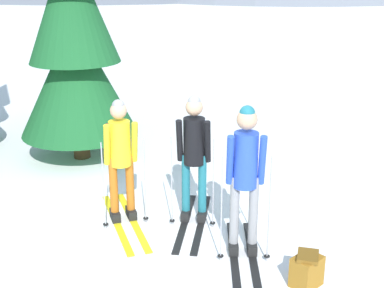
{
  "coord_description": "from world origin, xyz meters",
  "views": [
    {
      "loc": [
        1.79,
        -6.07,
        3.27
      ],
      "look_at": [
        0.16,
        0.26,
        1.05
      ],
      "focal_mm": 49.32,
      "sensor_mm": 36.0,
      "label": 1
    }
  ],
  "objects_px": {
    "pine_tree_mid": "(73,32)",
    "pine_tree_far": "(70,42)",
    "skier_in_blue": "(245,172)",
    "skier_in_black": "(194,152)",
    "skier_in_yellow": "(120,154)",
    "backpack_on_snow_front": "(307,270)"
  },
  "relations": [
    {
      "from": "pine_tree_mid",
      "to": "pine_tree_far",
      "type": "bearing_deg",
      "value": 119.34
    },
    {
      "from": "skier_in_blue",
      "to": "pine_tree_far",
      "type": "bearing_deg",
      "value": 134.37
    },
    {
      "from": "skier_in_black",
      "to": "skier_in_blue",
      "type": "relative_size",
      "value": 0.95
    },
    {
      "from": "skier_in_yellow",
      "to": "backpack_on_snow_front",
      "type": "height_order",
      "value": "skier_in_yellow"
    },
    {
      "from": "skier_in_yellow",
      "to": "pine_tree_far",
      "type": "bearing_deg",
      "value": 123.75
    },
    {
      "from": "skier_in_black",
      "to": "pine_tree_far",
      "type": "xyz_separation_m",
      "value": [
        -3.65,
        3.83,
        0.78
      ]
    },
    {
      "from": "skier_in_black",
      "to": "skier_in_blue",
      "type": "distance_m",
      "value": 1.04
    },
    {
      "from": "skier_in_black",
      "to": "pine_tree_mid",
      "type": "xyz_separation_m",
      "value": [
        -2.55,
        1.87,
        1.25
      ]
    },
    {
      "from": "skier_in_black",
      "to": "pine_tree_far",
      "type": "distance_m",
      "value": 5.34
    },
    {
      "from": "pine_tree_mid",
      "to": "backpack_on_snow_front",
      "type": "bearing_deg",
      "value": -36.96
    },
    {
      "from": "pine_tree_far",
      "to": "backpack_on_snow_front",
      "type": "relative_size",
      "value": 9.63
    },
    {
      "from": "pine_tree_mid",
      "to": "pine_tree_far",
      "type": "xyz_separation_m",
      "value": [
        -1.1,
        1.96,
        -0.47
      ]
    },
    {
      "from": "skier_in_black",
      "to": "backpack_on_snow_front",
      "type": "height_order",
      "value": "skier_in_black"
    },
    {
      "from": "skier_in_blue",
      "to": "skier_in_black",
      "type": "bearing_deg",
      "value": 138.09
    },
    {
      "from": "skier_in_yellow",
      "to": "skier_in_blue",
      "type": "xyz_separation_m",
      "value": [
        1.71,
        -0.46,
        0.11
      ]
    },
    {
      "from": "skier_in_blue",
      "to": "pine_tree_far",
      "type": "xyz_separation_m",
      "value": [
        -4.42,
        4.52,
        0.72
      ]
    },
    {
      "from": "skier_in_black",
      "to": "backpack_on_snow_front",
      "type": "distance_m",
      "value": 2.12
    },
    {
      "from": "skier_in_black",
      "to": "pine_tree_far",
      "type": "bearing_deg",
      "value": 133.64
    },
    {
      "from": "skier_in_yellow",
      "to": "backpack_on_snow_front",
      "type": "relative_size",
      "value": 4.2
    },
    {
      "from": "skier_in_yellow",
      "to": "pine_tree_far",
      "type": "distance_m",
      "value": 4.95
    },
    {
      "from": "skier_in_black",
      "to": "pine_tree_mid",
      "type": "relative_size",
      "value": 0.36
    },
    {
      "from": "skier_in_yellow",
      "to": "pine_tree_far",
      "type": "xyz_separation_m",
      "value": [
        -2.71,
        4.06,
        0.82
      ]
    }
  ]
}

